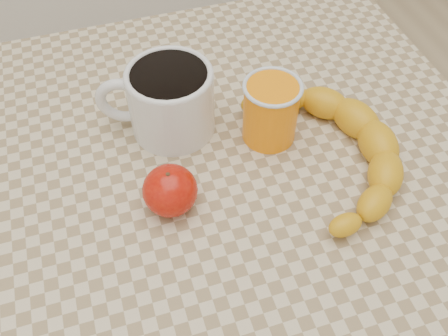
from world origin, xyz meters
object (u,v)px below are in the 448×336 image
object	(u,v)px
table	(224,213)
coffee_mug	(169,98)
apple	(170,190)
orange_juice_glass	(271,110)
banana	(330,147)

from	to	relation	value
table	coffee_mug	world-z (taller)	coffee_mug
table	apple	size ratio (longest dim) A/B	10.60
orange_juice_glass	banana	bearing A→B (deg)	-48.52
table	coffee_mug	distance (m)	0.19
orange_juice_glass	banana	distance (m)	0.09
coffee_mug	banana	distance (m)	0.23
table	coffee_mug	size ratio (longest dim) A/B	4.45
orange_juice_glass	banana	size ratio (longest dim) A/B	0.29
banana	coffee_mug	bearing A→B (deg)	148.57
banana	apple	bearing A→B (deg)	-174.85
apple	banana	size ratio (longest dim) A/B	0.23
table	orange_juice_glass	xyz separation A→B (m)	(0.08, 0.06, 0.13)
table	apple	bearing A→B (deg)	-163.21
coffee_mug	apple	distance (m)	0.14
table	banana	xyz separation A→B (m)	(0.15, -0.01, 0.11)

